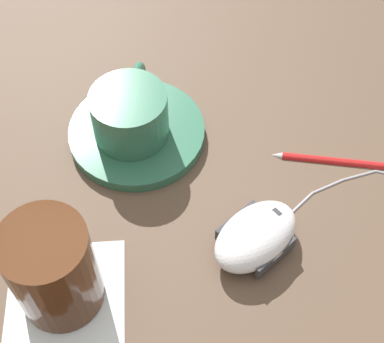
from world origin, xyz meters
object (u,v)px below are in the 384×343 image
at_px(coffee_cup, 130,113).
at_px(computer_mouse, 256,236).
at_px(saucer, 137,133).
at_px(drinking_glass, 53,270).
at_px(pen, 338,160).

xyz_separation_m(coffee_cup, computer_mouse, (-0.15, 0.12, -0.02)).
distance_m(saucer, drinking_glass, 0.21).
bearing_deg(saucer, drinking_glass, 81.45).
relative_size(saucer, coffee_cup, 1.38).
bearing_deg(coffee_cup, saucer, -143.10).
relative_size(coffee_cup, pen, 0.77).
bearing_deg(coffee_cup, drinking_glass, 82.46).
relative_size(computer_mouse, drinking_glass, 1.05).
relative_size(drinking_glass, pen, 0.74).
xyz_separation_m(computer_mouse, pen, (-0.08, -0.12, -0.01)).
bearing_deg(drinking_glass, saucer, -98.55).
bearing_deg(coffee_cup, pen, -179.81).
relative_size(saucer, computer_mouse, 1.36).
height_order(coffee_cup, drinking_glass, drinking_glass).
bearing_deg(pen, saucer, -0.56).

